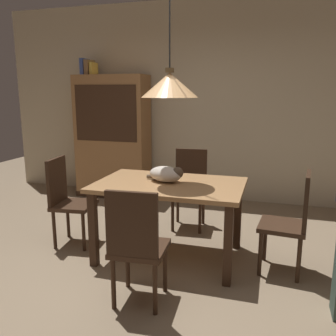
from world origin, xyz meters
name	(u,v)px	position (x,y,z in m)	size (l,w,h in m)	color
ground	(139,278)	(0.00, 0.00, 0.00)	(10.00, 10.00, 0.00)	#847056
back_wall	(202,102)	(0.00, 2.65, 1.45)	(6.40, 0.10, 2.90)	beige
dining_table	(170,193)	(0.13, 0.50, 0.65)	(1.40, 0.90, 0.75)	#A87A4C
chair_far_back	(190,185)	(0.12, 1.38, 0.51)	(0.43, 0.43, 0.93)	#382316
chair_right_side	(292,219)	(1.25, 0.50, 0.51)	(0.44, 0.44, 0.93)	#382316
chair_near_front	(137,243)	(0.13, -0.37, 0.51)	(0.43, 0.43, 0.93)	#382316
chair_left_side	(67,197)	(-1.00, 0.49, 0.51)	(0.44, 0.44, 0.93)	#382316
cat_sleeping	(166,174)	(0.08, 0.54, 0.83)	(0.40, 0.32, 0.16)	beige
pendant_lamp	(170,85)	(0.13, 0.50, 1.66)	(0.52, 0.52, 1.30)	#E0A86B
hutch_bookcase	(113,139)	(-1.32, 2.32, 0.89)	(1.12, 0.45, 1.85)	olive
book_blue_wide	(85,67)	(-1.74, 2.32, 1.97)	(0.06, 0.24, 0.24)	#384C93
book_brown_thick	(90,68)	(-1.67, 2.32, 1.96)	(0.06, 0.24, 0.22)	brown
book_yellow_short	(94,69)	(-1.60, 2.32, 1.94)	(0.04, 0.20, 0.18)	gold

